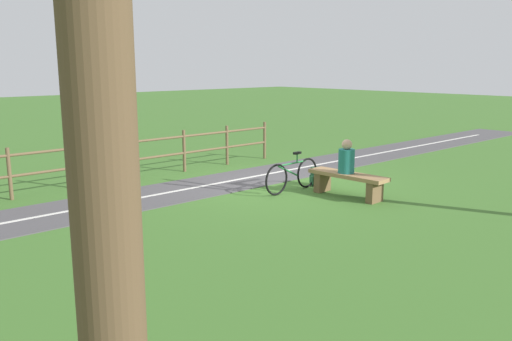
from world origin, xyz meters
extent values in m
plane|color=#3D6B28|center=(0.00, 0.00, 0.00)|extent=(80.00, 80.00, 0.00)
cube|color=#4C494C|center=(1.05, 4.00, 0.01)|extent=(2.24, 36.02, 0.02)
cube|color=silver|center=(1.05, 4.00, 0.02)|extent=(0.46, 32.00, 0.00)
cube|color=#937047|center=(-1.78, -0.22, 0.46)|extent=(1.79, 0.54, 0.08)
cube|color=brown|center=(-2.44, -0.25, 0.21)|extent=(0.18, 0.42, 0.42)
cube|color=brown|center=(-1.11, -0.19, 0.21)|extent=(0.18, 0.42, 0.42)
cylinder|color=#1E6B66|center=(-1.73, -0.22, 0.76)|extent=(0.36, 0.36, 0.51)
sphere|color=tan|center=(-1.73, -0.22, 1.11)|extent=(0.22, 0.22, 0.22)
torus|color=black|center=(-0.69, 0.81, 0.34)|extent=(0.08, 0.68, 0.68)
torus|color=black|center=(-0.64, -0.21, 0.34)|extent=(0.08, 0.68, 0.68)
cylinder|color=#237038|center=(-0.67, 0.30, 0.63)|extent=(0.08, 0.87, 0.04)
cylinder|color=#237038|center=(-0.67, 0.46, 0.49)|extent=(0.07, 0.63, 0.32)
cylinder|color=#237038|center=(-0.66, 0.15, 0.73)|extent=(0.03, 0.03, 0.20)
cube|color=black|center=(-0.66, 0.15, 0.84)|extent=(0.09, 0.20, 0.05)
cube|color=#1E4C2D|center=(-0.66, -0.52, 0.21)|extent=(0.37, 0.32, 0.41)
cube|color=#245B37|center=(-0.61, -0.42, 0.14)|extent=(0.21, 0.14, 0.19)
cylinder|color=brown|center=(2.76, -2.09, 0.54)|extent=(0.08, 0.08, 1.09)
cylinder|color=brown|center=(2.76, -0.65, 0.54)|extent=(0.08, 0.08, 1.09)
cylinder|color=brown|center=(2.75, 0.79, 0.54)|extent=(0.08, 0.08, 1.09)
cylinder|color=brown|center=(2.75, 2.24, 0.54)|extent=(0.08, 0.08, 1.09)
cylinder|color=brown|center=(2.74, 3.68, 0.54)|extent=(0.08, 0.08, 1.09)
cylinder|color=brown|center=(2.73, 5.13, 0.54)|extent=(0.08, 0.08, 1.09)
cylinder|color=brown|center=(2.74, 3.68, 0.93)|extent=(0.11, 11.55, 0.06)
cylinder|color=brown|center=(2.74, 3.68, 0.49)|extent=(0.11, 11.55, 0.06)
cylinder|color=brown|center=(-6.40, 7.49, 2.03)|extent=(0.30, 0.30, 4.05)
camera|label=1|loc=(-8.43, 8.47, 2.74)|focal=36.76mm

